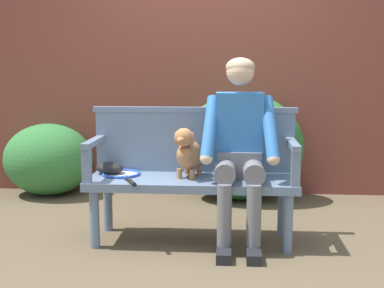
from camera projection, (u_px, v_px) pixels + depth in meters
ground_plane at (192, 241)px, 3.88m from camera, size 40.00×40.00×0.00m
brick_garden_fence at (204, 91)px, 5.36m from camera, size 8.00×0.30×2.06m
hedge_bush_far_left at (242, 147)px, 5.00m from camera, size 1.18×0.75×1.03m
hedge_bush_far_right at (48, 159)px, 5.23m from camera, size 0.89×0.75×0.72m
garden_bench at (192, 186)px, 3.82m from camera, size 1.52×0.52×0.48m
bench_backrest at (194, 139)px, 4.00m from camera, size 1.56×0.06×0.50m
bench_armrest_left_end at (91, 151)px, 3.75m from camera, size 0.06×0.52×0.28m
bench_armrest_right_end at (294, 154)px, 3.64m from camera, size 0.06×0.52×0.28m
person_seated at (239, 143)px, 3.73m from camera, size 0.56×0.66×1.35m
dog_on_bench at (188, 152)px, 3.79m from camera, size 0.24×0.37×0.38m
tennis_racket at (122, 174)px, 3.89m from camera, size 0.38×0.58×0.03m
baseball_glove at (110, 168)px, 3.94m from camera, size 0.27×0.24×0.09m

